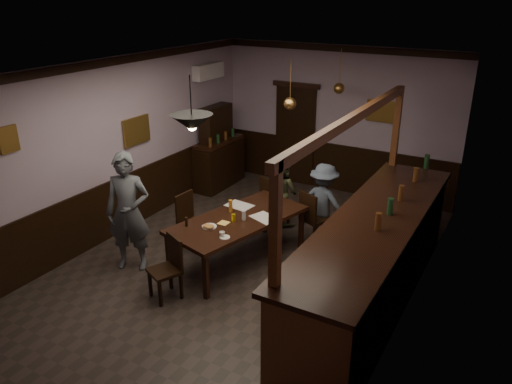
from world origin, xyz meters
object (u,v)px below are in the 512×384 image
Objects in this scene: chair_side at (190,218)px; chair_near at (169,265)px; pendant_brass_far at (339,88)px; dining_table at (238,222)px; person_seated_right at (323,202)px; chair_far_left at (273,200)px; person_standing at (128,212)px; bar_counter at (373,257)px; soda_can at (234,218)px; pendant_brass_mid at (290,104)px; person_seated_left at (283,191)px; chair_far_right at (312,216)px; coffee_cup at (222,234)px; pendant_iron at (192,123)px; sideboard at (218,155)px.

chair_near is at bearing -150.36° from chair_side.
chair_near is 1.11× the size of pendant_brass_far.
person_seated_right is at bearing 59.33° from dining_table.
person_standing is (-1.21, -2.29, 0.40)m from chair_far_left.
bar_counter is 3.70m from pendant_brass_far.
chair_side reaches higher than soda_can.
person_seated_left is at bearing 126.44° from pendant_brass_mid.
chair_far_left is 1.02× the size of chair_side.
chair_far_right reaches higher than soda_can.
coffee_cup reaches higher than dining_table.
pendant_iron reaches higher than dining_table.
pendant_iron is 2.07m from pendant_brass_mid.
dining_table is 1.29× the size of person_standing.
pendant_brass_mid reaches higher than bar_counter.
pendant_iron reaches higher than chair_near.
soda_can is at bearing 72.43° from pendant_iron.
chair_far_left is 0.29m from person_seated_left.
chair_near is 2.77m from bar_counter.
pendant_brass_mid is at bearing 80.22° from dining_table.
person_standing reaches higher than sideboard.
chair_side is at bearing -115.56° from pendant_brass_far.
chair_far_left is 1.03× the size of chair_far_right.
dining_table is 0.52× the size of bar_counter.
chair_far_right is 2.83m from pendant_iron.
pendant_brass_far is (1.75, 3.83, 1.38)m from person_standing.
coffee_cup is 2.09m from bar_counter.
chair_far_left is 0.71× the size of person_seated_right.
chair_side reaches higher than chair_near.
chair_side is (-0.95, 0.02, -0.17)m from dining_table.
pendant_iron is at bearing 112.31° from person_seated_left.
person_seated_right reaches higher than chair_near.
chair_side is at bearing 43.72° from person_standing.
soda_can is 3.43m from sideboard.
bar_counter is 5.66× the size of pendant_brass_mid.
person_standing is at bearing 52.15° from person_seated_right.
pendant_brass_far is at bearing 7.02° from sideboard.
pendant_brass_mid is (0.42, 2.03, -0.09)m from pendant_iron.
person_seated_left is (0.90, 1.59, 0.10)m from chair_side.
chair_far_left reaches higher than chair_near.
chair_far_left is at bearing 111.95° from coffee_cup.
chair_near is (-1.06, -2.41, -0.01)m from chair_far_right.
pendant_iron is at bearing -104.48° from dining_table.
person_seated_right is at bearing -160.71° from chair_far_left.
chair_near is at bearing 90.29° from chair_far_right.
bar_counter is (1.37, -1.08, 0.14)m from chair_far_right.
person_standing is 1.86m from pendant_iron.
chair_side reaches higher than dining_table.
person_seated_left is 2.28m from coffee_cup.
sideboard is (-2.09, 2.57, 0.02)m from dining_table.
soda_can is at bearing 83.62° from chair_far_right.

